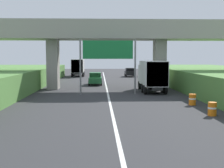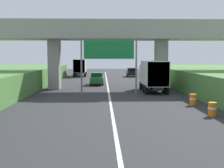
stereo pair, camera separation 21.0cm
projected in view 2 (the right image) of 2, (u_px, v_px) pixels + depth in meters
lane_centre_stripe at (109, 96)px, 30.15m from camera, size 0.20×97.64×0.01m
overpass_bridge at (108, 38)px, 36.78m from camera, size 40.00×4.80×8.18m
overhead_highway_sign at (109, 54)px, 31.43m from camera, size 5.88×0.18×5.68m
truck_white at (153, 75)px, 33.71m from camera, size 2.44×7.30×3.44m
truck_red at (80, 67)px, 61.54m from camera, size 2.44×7.30×3.44m
car_black at (132, 72)px, 60.22m from camera, size 1.86×4.10×1.72m
car_green at (97, 79)px, 42.41m from camera, size 1.86×4.10×1.72m
construction_barrel_3 at (212, 109)px, 19.93m from camera, size 0.57×0.57×0.90m
construction_barrel_4 at (193, 100)px, 24.38m from camera, size 0.57×0.57×0.90m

